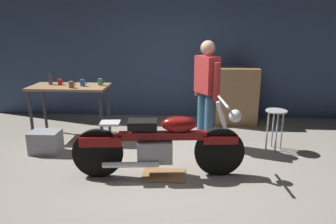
{
  "coord_description": "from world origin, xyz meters",
  "views": [
    {
      "loc": [
        0.25,
        -3.78,
        1.9
      ],
      "look_at": [
        -0.03,
        0.7,
        0.65
      ],
      "focal_mm": 33.78,
      "sensor_mm": 36.0,
      "label": 1
    }
  ],
  "objects_px": {
    "person_standing": "(207,90)",
    "storage_bin": "(46,142)",
    "motorcycle": "(160,143)",
    "shop_stool": "(276,119)",
    "mug_green_speckled": "(100,82)",
    "mug_blue_enamel": "(83,83)",
    "bottle": "(50,79)",
    "mug_red_diner": "(60,82)",
    "wooden_dresser": "(236,96)",
    "mug_brown_stoneware": "(71,85)"
  },
  "relations": [
    {
      "from": "storage_bin",
      "to": "mug_blue_enamel",
      "type": "relative_size",
      "value": 3.86
    },
    {
      "from": "motorcycle",
      "to": "mug_green_speckled",
      "type": "distance_m",
      "value": 1.94
    },
    {
      "from": "wooden_dresser",
      "to": "mug_red_diner",
      "type": "xyz_separation_m",
      "value": [
        -3.12,
        -0.88,
        0.4
      ]
    },
    {
      "from": "person_standing",
      "to": "mug_brown_stoneware",
      "type": "distance_m",
      "value": 2.18
    },
    {
      "from": "shop_stool",
      "to": "mug_red_diner",
      "type": "height_order",
      "value": "mug_red_diner"
    },
    {
      "from": "motorcycle",
      "to": "mug_red_diner",
      "type": "distance_m",
      "value": 2.41
    },
    {
      "from": "shop_stool",
      "to": "storage_bin",
      "type": "xyz_separation_m",
      "value": [
        -3.5,
        -0.34,
        -0.33
      ]
    },
    {
      "from": "mug_brown_stoneware",
      "to": "mug_blue_enamel",
      "type": "height_order",
      "value": "mug_blue_enamel"
    },
    {
      "from": "shop_stool",
      "to": "mug_brown_stoneware",
      "type": "xyz_separation_m",
      "value": [
        -3.24,
        0.23,
        0.46
      ]
    },
    {
      "from": "mug_green_speckled",
      "to": "mug_blue_enamel",
      "type": "relative_size",
      "value": 1.01
    },
    {
      "from": "shop_stool",
      "to": "bottle",
      "type": "height_order",
      "value": "bottle"
    },
    {
      "from": "motorcycle",
      "to": "person_standing",
      "type": "height_order",
      "value": "person_standing"
    },
    {
      "from": "mug_red_diner",
      "to": "bottle",
      "type": "bearing_deg",
      "value": 176.51
    },
    {
      "from": "wooden_dresser",
      "to": "storage_bin",
      "type": "distance_m",
      "value": 3.55
    },
    {
      "from": "mug_brown_stoneware",
      "to": "bottle",
      "type": "distance_m",
      "value": 0.53
    },
    {
      "from": "mug_brown_stoneware",
      "to": "bottle",
      "type": "bearing_deg",
      "value": 150.62
    },
    {
      "from": "mug_green_speckled",
      "to": "mug_brown_stoneware",
      "type": "distance_m",
      "value": 0.48
    },
    {
      "from": "bottle",
      "to": "motorcycle",
      "type": "bearing_deg",
      "value": -36.45
    },
    {
      "from": "shop_stool",
      "to": "mug_brown_stoneware",
      "type": "distance_m",
      "value": 3.28
    },
    {
      "from": "bottle",
      "to": "wooden_dresser",
      "type": "bearing_deg",
      "value": 14.72
    },
    {
      "from": "motorcycle",
      "to": "storage_bin",
      "type": "distance_m",
      "value": 1.95
    },
    {
      "from": "shop_stool",
      "to": "mug_green_speckled",
      "type": "height_order",
      "value": "mug_green_speckled"
    },
    {
      "from": "mug_red_diner",
      "to": "mug_blue_enamel",
      "type": "distance_m",
      "value": 0.43
    },
    {
      "from": "person_standing",
      "to": "mug_blue_enamel",
      "type": "xyz_separation_m",
      "value": [
        -2.05,
        0.3,
        0.03
      ]
    },
    {
      "from": "shop_stool",
      "to": "mug_blue_enamel",
      "type": "bearing_deg",
      "value": 172.83
    },
    {
      "from": "motorcycle",
      "to": "bottle",
      "type": "height_order",
      "value": "bottle"
    },
    {
      "from": "shop_stool",
      "to": "mug_green_speckled",
      "type": "distance_m",
      "value": 2.91
    },
    {
      "from": "mug_blue_enamel",
      "to": "shop_stool",
      "type": "bearing_deg",
      "value": -7.17
    },
    {
      "from": "motorcycle",
      "to": "storage_bin",
      "type": "bearing_deg",
      "value": 154.74
    },
    {
      "from": "person_standing",
      "to": "storage_bin",
      "type": "height_order",
      "value": "person_standing"
    },
    {
      "from": "person_standing",
      "to": "mug_blue_enamel",
      "type": "relative_size",
      "value": 14.65
    },
    {
      "from": "storage_bin",
      "to": "mug_red_diner",
      "type": "relative_size",
      "value": 4.14
    },
    {
      "from": "motorcycle",
      "to": "person_standing",
      "type": "xyz_separation_m",
      "value": [
        0.63,
        1.09,
        0.48
      ]
    },
    {
      "from": "shop_stool",
      "to": "mug_blue_enamel",
      "type": "relative_size",
      "value": 5.61
    },
    {
      "from": "mug_blue_enamel",
      "to": "storage_bin",
      "type": "bearing_deg",
      "value": -118.37
    },
    {
      "from": "mug_brown_stoneware",
      "to": "mug_blue_enamel",
      "type": "distance_m",
      "value": 0.21
    },
    {
      "from": "shop_stool",
      "to": "mug_blue_enamel",
      "type": "distance_m",
      "value": 3.17
    },
    {
      "from": "shop_stool",
      "to": "bottle",
      "type": "xyz_separation_m",
      "value": [
        -3.71,
        0.49,
        0.5
      ]
    },
    {
      "from": "motorcycle",
      "to": "mug_red_diner",
      "type": "height_order",
      "value": "mug_red_diner"
    },
    {
      "from": "wooden_dresser",
      "to": "mug_green_speckled",
      "type": "distance_m",
      "value": 2.61
    },
    {
      "from": "person_standing",
      "to": "bottle",
      "type": "xyz_separation_m",
      "value": [
        -2.64,
        0.4,
        0.07
      ]
    },
    {
      "from": "person_standing",
      "to": "mug_brown_stoneware",
      "type": "xyz_separation_m",
      "value": [
        -2.18,
        0.14,
        0.03
      ]
    },
    {
      "from": "storage_bin",
      "to": "mug_blue_enamel",
      "type": "bearing_deg",
      "value": 61.63
    },
    {
      "from": "shop_stool",
      "to": "mug_red_diner",
      "type": "distance_m",
      "value": 3.59
    },
    {
      "from": "shop_stool",
      "to": "wooden_dresser",
      "type": "distance_m",
      "value": 1.42
    },
    {
      "from": "motorcycle",
      "to": "bottle",
      "type": "xyz_separation_m",
      "value": [
        -2.02,
        1.49,
        0.55
      ]
    },
    {
      "from": "mug_brown_stoneware",
      "to": "mug_blue_enamel",
      "type": "bearing_deg",
      "value": 49.73
    },
    {
      "from": "motorcycle",
      "to": "shop_stool",
      "type": "relative_size",
      "value": 3.42
    },
    {
      "from": "wooden_dresser",
      "to": "mug_green_speckled",
      "type": "xyz_separation_m",
      "value": [
        -2.42,
        -0.87,
        0.41
      ]
    },
    {
      "from": "shop_stool",
      "to": "wooden_dresser",
      "type": "relative_size",
      "value": 0.58
    }
  ]
}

